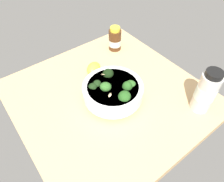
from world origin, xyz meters
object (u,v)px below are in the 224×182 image
(bowl_of_broccoli, at_px, (112,91))
(lemon_wedge, at_px, (94,69))
(bottle_tall, at_px, (115,40))
(bottle_short, at_px, (206,92))

(bowl_of_broccoli, height_order, lemon_wedge, bowl_of_broccoli)
(bowl_of_broccoli, bearing_deg, bottle_tall, 140.26)
(lemon_wedge, xyz_separation_m, bottle_tall, (-0.08, 0.17, 0.03))
(bottle_short, bearing_deg, lemon_wedge, -152.98)
(lemon_wedge, distance_m, bottle_tall, 0.19)
(bottle_tall, bearing_deg, bowl_of_broccoli, -39.74)
(bottle_tall, bearing_deg, bottle_short, 2.52)
(bowl_of_broccoli, xyz_separation_m, bottle_tall, (-0.23, 0.19, 0.01))
(bowl_of_broccoli, distance_m, lemon_wedge, 0.16)
(bowl_of_broccoli, relative_size, bottle_tall, 1.93)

